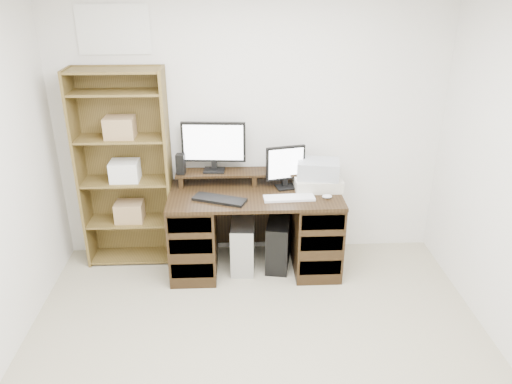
{
  "coord_description": "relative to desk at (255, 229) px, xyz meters",
  "views": [
    {
      "loc": [
        -0.15,
        -2.32,
        2.53
      ],
      "look_at": [
        0.02,
        1.43,
        0.85
      ],
      "focal_mm": 35.0,
      "sensor_mm": 36.0,
      "label": 1
    }
  ],
  "objects": [
    {
      "name": "room",
      "position": [
        -0.02,
        -1.64,
        0.86
      ],
      "size": [
        3.54,
        4.04,
        2.54
      ],
      "color": "tan",
      "rests_on": "ground"
    },
    {
      "name": "desk",
      "position": [
        0.0,
        0.0,
        0.0
      ],
      "size": [
        1.5,
        0.7,
        0.75
      ],
      "color": "black",
      "rests_on": "ground"
    },
    {
      "name": "riser_shelf",
      "position": [
        0.0,
        0.21,
        0.45
      ],
      "size": [
        1.4,
        0.22,
        0.12
      ],
      "color": "black",
      "rests_on": "desk"
    },
    {
      "name": "monitor_wide",
      "position": [
        -0.35,
        0.24,
        0.73
      ],
      "size": [
        0.57,
        0.16,
        0.45
      ],
      "rotation": [
        0.0,
        0.0,
        -0.07
      ],
      "color": "black",
      "rests_on": "riser_shelf"
    },
    {
      "name": "monitor_small",
      "position": [
        0.27,
        0.1,
        0.57
      ],
      "size": [
        0.35,
        0.16,
        0.38
      ],
      "rotation": [
        0.0,
        0.0,
        0.23
      ],
      "color": "black",
      "rests_on": "desk"
    },
    {
      "name": "speaker",
      "position": [
        -0.65,
        0.17,
        0.57
      ],
      "size": [
        0.08,
        0.08,
        0.19
      ],
      "primitive_type": "cube",
      "rotation": [
        0.0,
        0.0,
        -0.14
      ],
      "color": "black",
      "rests_on": "riser_shelf"
    },
    {
      "name": "keyboard_black",
      "position": [
        -0.3,
        -0.16,
        0.37
      ],
      "size": [
        0.47,
        0.31,
        0.02
      ],
      "primitive_type": "cube",
      "rotation": [
        0.0,
        0.0,
        -0.38
      ],
      "color": "black",
      "rests_on": "desk"
    },
    {
      "name": "keyboard_white",
      "position": [
        0.28,
        -0.15,
        0.37
      ],
      "size": [
        0.44,
        0.15,
        0.02
      ],
      "primitive_type": "cube",
      "rotation": [
        0.0,
        0.0,
        0.05
      ],
      "color": "silver",
      "rests_on": "desk"
    },
    {
      "name": "mouse",
      "position": [
        0.61,
        -0.15,
        0.38
      ],
      "size": [
        0.1,
        0.09,
        0.03
      ],
      "primitive_type": "ellipsoid",
      "rotation": [
        0.0,
        0.0,
        -0.41
      ],
      "color": "silver",
      "rests_on": "desk"
    },
    {
      "name": "printer",
      "position": [
        0.56,
        0.08,
        0.41
      ],
      "size": [
        0.42,
        0.31,
        0.1
      ],
      "primitive_type": "cube",
      "rotation": [
        0.0,
        0.0,
        0.01
      ],
      "color": "beige",
      "rests_on": "desk"
    },
    {
      "name": "basket",
      "position": [
        0.56,
        0.08,
        0.54
      ],
      "size": [
        0.4,
        0.31,
        0.15
      ],
      "primitive_type": "cube",
      "rotation": [
        0.0,
        0.0,
        -0.17
      ],
      "color": "#A2A6AD",
      "rests_on": "printer"
    },
    {
      "name": "tower_silver",
      "position": [
        -0.11,
        0.02,
        -0.16
      ],
      "size": [
        0.23,
        0.47,
        0.46
      ],
      "primitive_type": "cube",
      "rotation": [
        0.0,
        0.0,
        -0.06
      ],
      "color": "#B1B4B9",
      "rests_on": "ground"
    },
    {
      "name": "tower_black",
      "position": [
        0.22,
        0.03,
        -0.16
      ],
      "size": [
        0.27,
        0.49,
        0.46
      ],
      "rotation": [
        0.0,
        0.0,
        -0.17
      ],
      "color": "black",
      "rests_on": "ground"
    },
    {
      "name": "bookshelf",
      "position": [
        -1.14,
        0.21,
        0.53
      ],
      "size": [
        0.8,
        0.3,
        1.8
      ],
      "color": "brown",
      "rests_on": "ground"
    }
  ]
}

